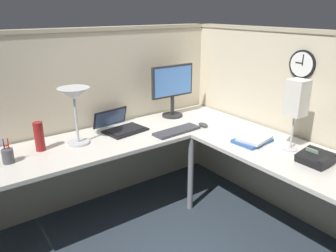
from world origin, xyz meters
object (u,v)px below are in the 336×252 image
object	(u,v)px
office_phone	(316,159)
monitor	(173,87)
laptop	(119,126)
keyboard	(177,131)
wall_clock	(303,64)
computer_mouse	(203,125)
desk_lamp_paper	(297,100)
thermos_flask	(39,136)
desk_lamp_dome	(74,99)
pen_cup	(8,156)
book_stack	(253,140)

from	to	relation	value
office_phone	monitor	bearing A→B (deg)	96.43
laptop	keyboard	distance (m)	0.52
wall_clock	monitor	bearing A→B (deg)	116.56
computer_mouse	desk_lamp_paper	bearing A→B (deg)	-76.18
keyboard	monitor	bearing A→B (deg)	54.75
computer_mouse	desk_lamp_paper	xyz separation A→B (m)	(0.19, -0.76, 0.37)
computer_mouse	desk_lamp_paper	world-z (taller)	desk_lamp_paper
thermos_flask	desk_lamp_paper	bearing A→B (deg)	-35.53
laptop	desk_lamp_dome	xyz separation A→B (m)	(-0.42, -0.12, 0.34)
pen_cup	office_phone	bearing A→B (deg)	-36.38
computer_mouse	keyboard	bearing A→B (deg)	174.33
monitor	computer_mouse	world-z (taller)	monitor
keyboard	desk_lamp_paper	xyz separation A→B (m)	(0.46, -0.79, 0.37)
laptop	thermos_flask	xyz separation A→B (m)	(-0.69, -0.08, 0.09)
computer_mouse	office_phone	bearing A→B (deg)	-83.30
wall_clock	keyboard	bearing A→B (deg)	139.55
keyboard	computer_mouse	distance (m)	0.28
desk_lamp_dome	thermos_flask	world-z (taller)	desk_lamp_dome
pen_cup	thermos_flask	xyz separation A→B (m)	(0.24, 0.09, 0.06)
desk_lamp_dome	desk_lamp_paper	bearing A→B (deg)	-40.03
desk_lamp_paper	wall_clock	distance (m)	0.38
monitor	laptop	world-z (taller)	monitor
book_stack	desk_lamp_paper	xyz separation A→B (m)	(0.11, -0.26, 0.36)
book_stack	wall_clock	size ratio (longest dim) A/B	1.40
computer_mouse	thermos_flask	distance (m)	1.37
office_phone	computer_mouse	bearing A→B (deg)	96.70
monitor	wall_clock	xyz separation A→B (m)	(0.50, -1.01, 0.30)
monitor	pen_cup	world-z (taller)	monitor
monitor	office_phone	bearing A→B (deg)	-83.57
keyboard	thermos_flask	size ratio (longest dim) A/B	1.95
pen_cup	desk_lamp_paper	world-z (taller)	desk_lamp_paper
monitor	book_stack	world-z (taller)	monitor
laptop	pen_cup	distance (m)	0.95
keyboard	thermos_flask	xyz separation A→B (m)	(-1.05, 0.29, 0.10)
laptop	thermos_flask	distance (m)	0.70
office_phone	pen_cup	bearing A→B (deg)	143.62
desk_lamp_dome	thermos_flask	xyz separation A→B (m)	(-0.28, 0.04, -0.25)
computer_mouse	book_stack	distance (m)	0.51
desk_lamp_paper	desk_lamp_dome	bearing A→B (deg)	139.97
keyboard	wall_clock	size ratio (longest dim) A/B	1.95
laptop	book_stack	distance (m)	1.15
desk_lamp_dome	laptop	bearing A→B (deg)	16.09
computer_mouse	monitor	bearing A→B (deg)	95.74
laptop	desk_lamp_paper	bearing A→B (deg)	-54.65
desk_lamp_dome	wall_clock	size ratio (longest dim) A/B	2.02
laptop	book_stack	world-z (taller)	laptop
computer_mouse	desk_lamp_paper	size ratio (longest dim) A/B	0.20
desk_lamp_dome	pen_cup	size ratio (longest dim) A/B	2.47
desk_lamp_dome	thermos_flask	distance (m)	0.38
book_stack	thermos_flask	bearing A→B (deg)	149.61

